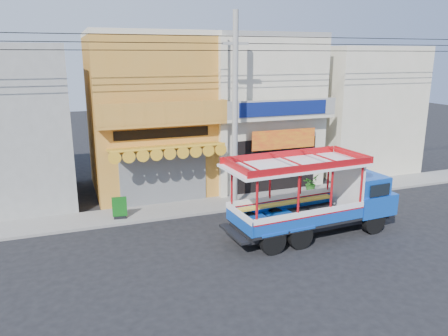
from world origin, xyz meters
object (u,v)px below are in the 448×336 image
utility_pole (238,103)px  green_sign (120,209)px  potted_plant_a (311,183)px  potted_plant_c (342,182)px  songthaew_truck (323,195)px

utility_pole → green_sign: (-5.47, 0.32, -4.50)m
potted_plant_a → potted_plant_c: potted_plant_a is taller
songthaew_truck → green_sign: size_ratio=7.44×
green_sign → potted_plant_a: bearing=2.7°
utility_pole → potted_plant_c: 7.74m
green_sign → potted_plant_a: 9.97m
utility_pole → green_sign: bearing=176.6°
songthaew_truck → utility_pole: bearing=118.5°
songthaew_truck → potted_plant_c: size_ratio=8.55×
songthaew_truck → potted_plant_a: bearing=63.5°
utility_pole → green_sign: size_ratio=28.65×
songthaew_truck → potted_plant_a: songthaew_truck is taller
utility_pole → potted_plant_a: utility_pole is taller
songthaew_truck → potted_plant_a: (2.35, 4.73, -1.04)m
green_sign → songthaew_truck: bearing=-29.2°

